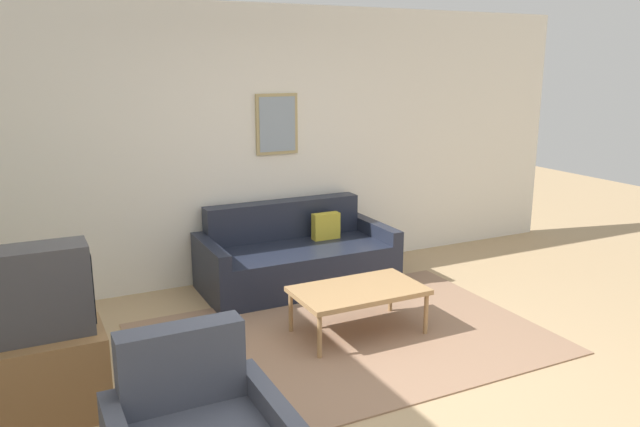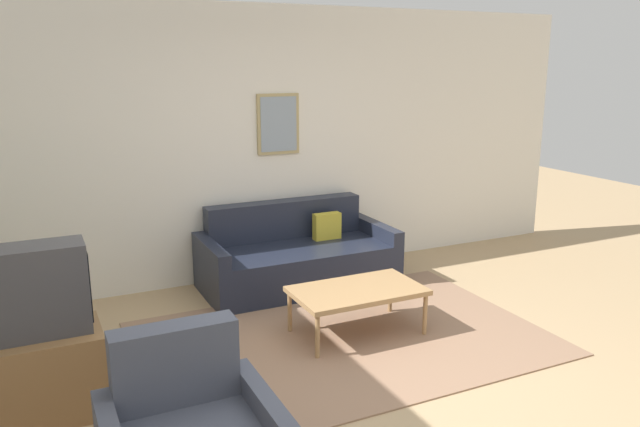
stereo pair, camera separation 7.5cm
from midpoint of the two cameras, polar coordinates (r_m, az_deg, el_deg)
name	(u,v)px [view 1 (the left image)]	position (r m, az deg, el deg)	size (l,w,h in m)	color
ground_plane	(372,401)	(4.25, 4.27, -16.77)	(16.00, 16.00, 0.00)	tan
area_rug	(344,338)	(5.07, 1.82, -11.34)	(3.14, 2.14, 0.01)	#937056
wall_back	(233,146)	(6.19, -8.35, 6.12)	(8.00, 0.09, 2.70)	white
couch	(296,258)	(6.15, -2.58, -4.07)	(1.86, 0.90, 0.79)	#1E2333
coffee_table	(358,292)	(5.04, 3.10, -7.19)	(1.04, 0.61, 0.39)	#A87F51
tv_stand	(41,378)	(4.31, -24.62, -13.49)	(0.77, 0.49, 0.54)	olive
tv	(32,293)	(4.10, -25.35, -6.59)	(0.67, 0.28, 0.56)	#424247
potted_plant_by_window	(4,306)	(4.93, -27.30, -7.54)	(0.51, 0.51, 0.78)	#935638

